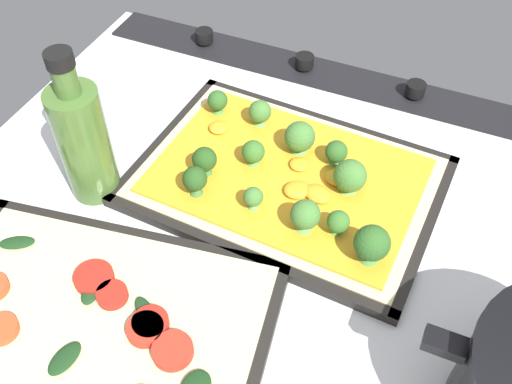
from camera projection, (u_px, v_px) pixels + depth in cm
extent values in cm
cube|color=silver|center=(281.00, 239.00, 69.26)|extent=(84.02, 67.44, 3.00)
cube|color=black|center=(357.00, 82.00, 86.41)|extent=(80.66, 7.00, 0.80)
cylinder|color=black|center=(416.00, 89.00, 83.20)|extent=(2.80, 2.80, 1.80)
cylinder|color=black|center=(304.00, 61.00, 87.68)|extent=(2.80, 2.80, 1.80)
cylinder|color=black|center=(204.00, 36.00, 92.16)|extent=(2.80, 2.80, 1.80)
cube|color=black|center=(287.00, 183.00, 72.92)|extent=(37.93, 27.98, 0.50)
cube|color=black|center=(324.00, 122.00, 80.05)|extent=(36.59, 3.18, 1.30)
cube|color=black|center=(240.00, 254.00, 65.18)|extent=(36.59, 3.18, 1.30)
cube|color=black|center=(427.00, 232.00, 67.32)|extent=(2.61, 26.06, 1.30)
cube|color=black|center=(166.00, 138.00, 77.92)|extent=(2.61, 26.06, 1.30)
cube|color=beige|center=(287.00, 179.00, 72.36)|extent=(35.41, 25.45, 1.00)
cube|color=gold|center=(287.00, 175.00, 71.84)|extent=(32.55, 22.94, 0.40)
cone|color=#68AD54|center=(348.00, 187.00, 69.75)|extent=(2.17, 2.17, 0.81)
sphere|color=#427533|center=(350.00, 176.00, 68.35)|extent=(3.95, 3.95, 3.95)
cone|color=#68AD54|center=(253.00, 205.00, 67.73)|extent=(1.27, 1.27, 1.01)
sphere|color=#427533|center=(253.00, 197.00, 66.71)|extent=(2.32, 2.32, 2.32)
cone|color=#68AD54|center=(260.00, 121.00, 77.57)|extent=(1.64, 1.64, 1.00)
sphere|color=#427533|center=(260.00, 111.00, 76.37)|extent=(2.98, 2.98, 2.98)
cone|color=#68AD54|center=(299.00, 148.00, 74.16)|extent=(2.13, 2.13, 0.92)
sphere|color=#427533|center=(300.00, 137.00, 72.74)|extent=(3.87, 3.87, 3.87)
cone|color=#427635|center=(195.00, 190.00, 68.99)|extent=(1.62, 1.62, 1.35)
sphere|color=#264C1C|center=(194.00, 180.00, 67.67)|extent=(2.94, 2.94, 2.94)
cone|color=#4D8B3F|center=(369.00, 255.00, 62.78)|extent=(2.16, 2.16, 1.30)
sphere|color=#2D5B23|center=(372.00, 243.00, 61.20)|extent=(3.92, 3.92, 3.92)
cone|color=#68AD54|center=(304.00, 225.00, 65.55)|extent=(1.86, 1.86, 1.23)
sphere|color=#427533|center=(305.00, 214.00, 64.15)|extent=(3.39, 3.39, 3.39)
cone|color=#4D8B3F|center=(218.00, 109.00, 79.14)|extent=(1.49, 1.49, 1.01)
sphere|color=#2D5B23|center=(218.00, 100.00, 78.01)|extent=(2.71, 2.71, 2.71)
cone|color=#4D8B3F|center=(335.00, 160.00, 72.71)|extent=(1.54, 1.54, 0.87)
sphere|color=#2D5B23|center=(336.00, 152.00, 71.61)|extent=(2.79, 2.79, 2.79)
cone|color=#5B9F46|center=(337.00, 229.00, 65.37)|extent=(1.41, 1.41, 0.87)
sphere|color=#386B28|center=(338.00, 222.00, 64.33)|extent=(2.57, 2.57, 2.57)
cone|color=#5B9F46|center=(253.00, 160.00, 72.62)|extent=(1.56, 1.56, 0.94)
sphere|color=#386B28|center=(253.00, 152.00, 71.48)|extent=(2.83, 2.83, 2.83)
cone|color=#427635|center=(205.00, 169.00, 71.42)|extent=(1.65, 1.65, 1.20)
sphere|color=#264C1C|center=(204.00, 159.00, 70.14)|extent=(3.01, 3.01, 3.01)
ellipsoid|color=gold|center=(299.00, 164.00, 72.34)|extent=(3.34, 3.34, 0.86)
ellipsoid|color=gold|center=(318.00, 194.00, 68.86)|extent=(4.13, 3.65, 1.20)
ellipsoid|color=gold|center=(219.00, 127.00, 76.86)|extent=(3.37, 3.38, 0.91)
ellipsoid|color=gold|center=(336.00, 178.00, 70.77)|extent=(3.45, 3.40, 0.92)
ellipsoid|color=gold|center=(298.00, 190.00, 69.30)|extent=(4.24, 4.18, 1.11)
cube|color=black|center=(100.00, 316.00, 60.38)|extent=(38.53, 27.22, 0.50)
cube|color=black|center=(139.00, 236.00, 66.85)|extent=(35.37, 6.56, 1.30)
cube|color=black|center=(262.00, 354.00, 57.14)|extent=(4.52, 22.03, 1.30)
cube|color=beige|center=(99.00, 313.00, 59.86)|extent=(35.79, 24.49, 0.90)
cylinder|color=#B22319|center=(94.00, 278.00, 61.61)|extent=(4.20, 4.20, 1.00)
cylinder|color=#B22319|center=(151.00, 323.00, 58.02)|extent=(3.70, 3.70, 1.00)
cylinder|color=red|center=(173.00, 351.00, 56.05)|extent=(4.03, 4.03, 1.00)
cylinder|color=#B22319|center=(112.00, 295.00, 60.21)|extent=(3.26, 3.26, 1.00)
cylinder|color=#D14723|center=(1.00, 329.00, 57.58)|extent=(3.33, 3.33, 1.00)
cylinder|color=red|center=(145.00, 329.00, 57.57)|extent=(3.73, 3.73, 1.00)
ellipsoid|color=#193819|center=(91.00, 293.00, 60.50)|extent=(2.45, 3.33, 0.60)
ellipsoid|color=#193819|center=(17.00, 243.00, 64.82)|extent=(4.31, 3.50, 0.60)
ellipsoid|color=#193819|center=(65.00, 358.00, 55.61)|extent=(2.66, 4.20, 0.60)
ellipsoid|color=#193819|center=(145.00, 312.00, 59.00)|extent=(4.10, 3.65, 0.60)
cube|color=black|center=(445.00, 344.00, 48.90)|extent=(3.60, 2.00, 1.20)
cylinder|color=#476B2D|center=(85.00, 144.00, 67.27)|extent=(5.96, 5.96, 14.79)
cylinder|color=#476B2D|center=(65.00, 80.00, 60.48)|extent=(2.68, 2.68, 3.50)
cylinder|color=black|center=(59.00, 59.00, 58.59)|extent=(2.98, 2.98, 1.60)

